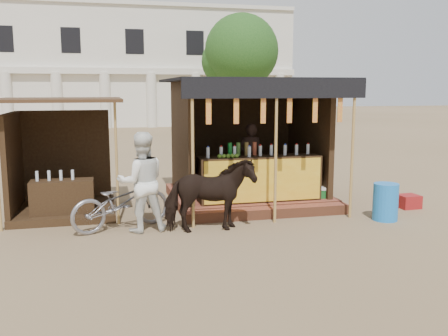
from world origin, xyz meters
TOP-DOWN VIEW (x-y plane):
  - ground at (0.00, 0.00)m, footprint 120.00×120.00m
  - main_stall at (1.00, 3.36)m, footprint 3.60×3.61m
  - secondary_stall at (-3.17, 3.24)m, footprint 2.40×2.40m
  - cow at (-0.35, 1.23)m, footprint 1.60×0.75m
  - motorbike at (-1.90, 1.79)m, footprint 2.03×1.36m
  - bystander at (-1.54, 1.56)m, footprint 0.95×0.77m
  - blue_barrel at (3.18, 1.21)m, footprint 0.61×0.61m
  - red_crate at (4.23, 2.00)m, footprint 0.45×0.41m
  - cooler at (2.29, 2.60)m, footprint 0.71×0.56m
  - background_building at (-2.00, 29.94)m, footprint 26.00×7.45m
  - tree at (5.81, 22.14)m, footprint 4.50×4.40m

SIDE VIEW (x-z plane):
  - ground at x=0.00m, z-range 0.00..0.00m
  - red_crate at x=4.23m, z-range 0.00..0.29m
  - cooler at x=2.29m, z-range 0.00..0.46m
  - blue_barrel at x=3.18m, z-range 0.00..0.73m
  - motorbike at x=-1.90m, z-range 0.00..1.01m
  - cow at x=-0.35m, z-range 0.00..1.34m
  - secondary_stall at x=-3.17m, z-range -0.34..2.04m
  - bystander at x=-1.54m, z-range 0.00..1.81m
  - main_stall at x=1.00m, z-range -0.37..2.41m
  - background_building at x=-2.00m, z-range -0.11..8.07m
  - tree at x=5.81m, z-range 1.13..8.13m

